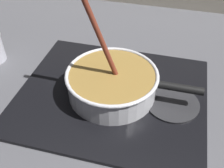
% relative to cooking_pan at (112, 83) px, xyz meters
% --- Properties ---
extents(ground, '(2.40, 1.60, 0.04)m').
position_rel_cooking_pan_xyz_m(ground, '(-0.12, -0.12, -0.07)').
color(ground, '#4C4C51').
extents(hob_plate, '(0.56, 0.48, 0.01)m').
position_rel_cooking_pan_xyz_m(hob_plate, '(-0.00, 0.00, -0.05)').
color(hob_plate, black).
rests_on(hob_plate, ground).
extents(burner_ring, '(0.18, 0.18, 0.01)m').
position_rel_cooking_pan_xyz_m(burner_ring, '(-0.00, 0.00, -0.04)').
color(burner_ring, '#592D0C').
rests_on(burner_ring, hob_plate).
extents(spare_burner, '(0.15, 0.15, 0.01)m').
position_rel_cooking_pan_xyz_m(spare_burner, '(0.18, 0.00, -0.04)').
color(spare_burner, '#262628').
rests_on(spare_burner, hob_plate).
extents(cooking_pan, '(0.39, 0.27, 0.33)m').
position_rel_cooking_pan_xyz_m(cooking_pan, '(0.00, 0.00, 0.00)').
color(cooking_pan, silver).
rests_on(cooking_pan, hob_plate).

